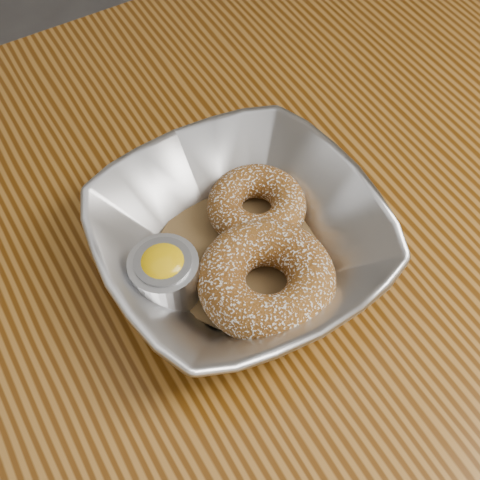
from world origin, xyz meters
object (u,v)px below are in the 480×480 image
table (161,372)px  ramekin (165,274)px  serving_bowl (240,241)px  donut_back (257,206)px  donut_front (266,280)px

table → ramekin: (0.03, 0.02, 0.13)m
table → serving_bowl: bearing=9.6°
serving_bowl → donut_back: 0.04m
donut_front → ramekin: ramekin is taller
donut_back → ramekin: (-0.10, -0.03, 0.01)m
donut_back → ramekin: ramekin is taller
table → donut_front: 0.16m
table → donut_back: bearing=18.6°
table → donut_back: donut_back is taller
donut_back → ramekin: size_ratio=1.54×
donut_front → serving_bowl: bearing=88.1°
serving_bowl → donut_back: (0.03, 0.03, -0.00)m
table → serving_bowl: (0.10, 0.02, 0.13)m
ramekin → table: bearing=-148.0°
donut_back → ramekin: 0.11m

